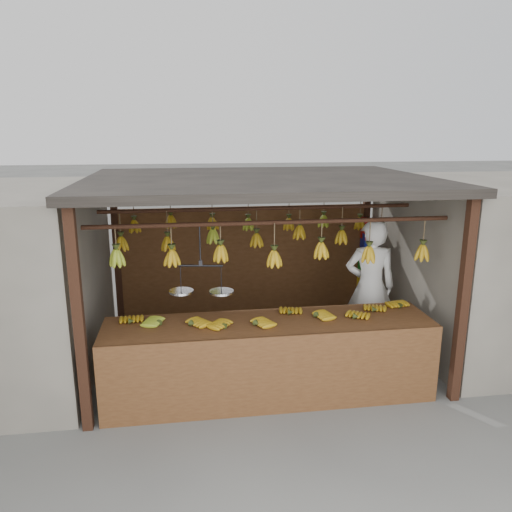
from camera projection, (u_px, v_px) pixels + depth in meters
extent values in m
plane|color=#5B5B57|center=(259.00, 353.00, 6.83)|extent=(80.00, 80.00, 0.00)
cube|color=black|center=(79.00, 324.00, 4.83)|extent=(0.10, 0.10, 2.30)
cube|color=black|center=(463.00, 303.00, 5.39)|extent=(0.10, 0.10, 2.30)
cube|color=black|center=(117.00, 251.00, 7.70)|extent=(0.10, 0.10, 2.30)
cube|color=black|center=(365.00, 243.00, 8.27)|extent=(0.10, 0.10, 2.30)
cube|color=black|center=(259.00, 181.00, 6.25)|extent=(4.30, 3.30, 0.10)
cylinder|color=black|center=(273.00, 222.00, 5.38)|extent=(4.00, 0.05, 0.05)
cylinder|color=black|center=(259.00, 208.00, 6.34)|extent=(4.00, 0.05, 0.05)
cylinder|color=black|center=(249.00, 198.00, 7.30)|extent=(4.00, 0.05, 0.05)
cube|color=#57331A|center=(245.00, 262.00, 8.05)|extent=(4.00, 0.06, 1.80)
cube|color=slate|center=(510.00, 262.00, 7.05)|extent=(3.00, 3.00, 2.30)
cube|color=#57331A|center=(269.00, 325.00, 5.56)|extent=(3.67, 0.82, 0.08)
cube|color=#57331A|center=(276.00, 376.00, 5.27)|extent=(3.67, 0.04, 0.90)
cube|color=black|center=(108.00, 389.00, 5.08)|extent=(0.07, 0.07, 0.82)
cube|color=black|center=(427.00, 366.00, 5.57)|extent=(0.07, 0.07, 0.82)
cube|color=black|center=(116.00, 358.00, 5.77)|extent=(0.07, 0.07, 0.82)
cube|color=black|center=(400.00, 340.00, 6.25)|extent=(0.07, 0.07, 0.82)
ellipsoid|color=#B08312|center=(131.00, 322.00, 5.46)|extent=(0.20, 0.25, 0.06)
ellipsoid|color=#92A523|center=(160.00, 322.00, 5.44)|extent=(0.29, 0.25, 0.06)
ellipsoid|color=#B08312|center=(193.00, 324.00, 5.38)|extent=(0.30, 0.29, 0.06)
ellipsoid|color=#B08312|center=(226.00, 326.00, 5.34)|extent=(0.30, 0.29, 0.06)
ellipsoid|color=#B08312|center=(257.00, 324.00, 5.39)|extent=(0.30, 0.27, 0.06)
ellipsoid|color=#B08312|center=(291.00, 313.00, 5.72)|extent=(0.23, 0.27, 0.06)
ellipsoid|color=#B08312|center=(317.00, 316.00, 5.62)|extent=(0.28, 0.23, 0.06)
ellipsoid|color=#B08312|center=(356.00, 317.00, 5.59)|extent=(0.28, 0.30, 0.06)
ellipsoid|color=#B08312|center=(375.00, 310.00, 5.81)|extent=(0.25, 0.29, 0.06)
ellipsoid|color=#B08312|center=(401.00, 306.00, 5.94)|extent=(0.22, 0.27, 0.06)
ellipsoid|color=#92A523|center=(117.00, 258.00, 5.23)|extent=(0.16, 0.16, 0.28)
ellipsoid|color=#B08312|center=(172.00, 258.00, 5.34)|extent=(0.16, 0.16, 0.28)
ellipsoid|color=#B08312|center=(221.00, 254.00, 5.42)|extent=(0.16, 0.16, 0.28)
ellipsoid|color=#B08312|center=(274.00, 259.00, 5.43)|extent=(0.16, 0.16, 0.28)
ellipsoid|color=#B08312|center=(321.00, 250.00, 5.54)|extent=(0.16, 0.16, 0.28)
ellipsoid|color=#B08312|center=(369.00, 255.00, 5.63)|extent=(0.16, 0.16, 0.28)
ellipsoid|color=#B08312|center=(422.00, 253.00, 5.72)|extent=(0.16, 0.16, 0.28)
ellipsoid|color=#B08312|center=(121.00, 244.00, 6.19)|extent=(0.16, 0.16, 0.28)
ellipsoid|color=#B08312|center=(168.00, 244.00, 6.26)|extent=(0.16, 0.16, 0.28)
ellipsoid|color=#92A523|center=(213.00, 236.00, 6.35)|extent=(0.16, 0.16, 0.28)
ellipsoid|color=#B08312|center=(257.00, 240.00, 6.46)|extent=(0.16, 0.16, 0.28)
ellipsoid|color=#B08312|center=(299.00, 232.00, 6.54)|extent=(0.16, 0.16, 0.28)
ellipsoid|color=#B08312|center=(341.00, 237.00, 6.55)|extent=(0.16, 0.16, 0.28)
ellipsoid|color=#B08312|center=(381.00, 233.00, 6.71)|extent=(0.16, 0.16, 0.28)
ellipsoid|color=#B08312|center=(135.00, 226.00, 7.14)|extent=(0.16, 0.16, 0.28)
ellipsoid|color=#B08312|center=(171.00, 222.00, 7.24)|extent=(0.16, 0.16, 0.28)
ellipsoid|color=#B08312|center=(212.00, 224.00, 7.29)|extent=(0.16, 0.16, 0.28)
ellipsoid|color=#92A523|center=(248.00, 224.00, 7.42)|extent=(0.16, 0.16, 0.28)
ellipsoid|color=#B08312|center=(289.00, 224.00, 7.47)|extent=(0.16, 0.16, 0.28)
ellipsoid|color=#92A523|center=(323.00, 221.00, 7.56)|extent=(0.16, 0.16, 0.28)
ellipsoid|color=#B08312|center=(360.00, 224.00, 7.68)|extent=(0.16, 0.16, 0.28)
cylinder|color=black|center=(200.00, 245.00, 5.32)|extent=(0.02, 0.02, 0.45)
cylinder|color=black|center=(201.00, 266.00, 5.38)|extent=(0.48, 0.10, 0.02)
cylinder|color=silver|center=(181.00, 292.00, 5.46)|extent=(0.26, 0.26, 0.02)
cylinder|color=silver|center=(221.00, 292.00, 5.45)|extent=(0.26, 0.26, 0.02)
imported|color=white|center=(370.00, 287.00, 6.69)|extent=(0.73, 0.54, 1.84)
cube|color=red|center=(365.00, 229.00, 8.05)|extent=(0.08, 0.26, 0.34)
cube|color=#1426BF|center=(364.00, 243.00, 8.11)|extent=(0.08, 0.26, 0.34)
cube|color=#199926|center=(363.00, 266.00, 8.20)|extent=(0.08, 0.26, 0.34)
cube|color=yellow|center=(362.00, 283.00, 8.28)|extent=(0.08, 0.26, 0.34)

